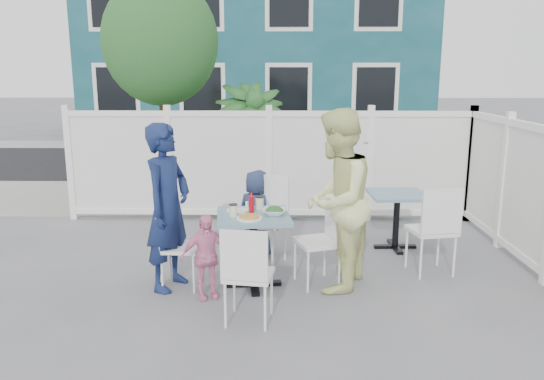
{
  "coord_description": "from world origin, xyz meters",
  "views": [
    {
      "loc": [
        0.27,
        -5.17,
        2.14
      ],
      "look_at": [
        0.18,
        0.31,
        0.92
      ],
      "focal_mm": 35.0,
      "sensor_mm": 36.0,
      "label": 1
    }
  ],
  "objects_px": {
    "utility_cabinet": "(131,157)",
    "chair_left": "(173,239)",
    "chair_back": "(266,213)",
    "woman": "(336,201)",
    "chair_right": "(325,233)",
    "boy": "(257,213)",
    "chair_near": "(247,269)",
    "main_table": "(253,231)",
    "toddler": "(206,257)",
    "man": "(168,207)",
    "spare_table": "(397,206)"
  },
  "relations": [
    {
      "from": "utility_cabinet",
      "to": "chair_left",
      "type": "distance_m",
      "value": 4.39
    },
    {
      "from": "chair_back",
      "to": "woman",
      "type": "relative_size",
      "value": 0.55
    },
    {
      "from": "chair_right",
      "to": "boy",
      "type": "bearing_deg",
      "value": 21.74
    },
    {
      "from": "chair_right",
      "to": "woman",
      "type": "height_order",
      "value": "woman"
    },
    {
      "from": "chair_near",
      "to": "utility_cabinet",
      "type": "bearing_deg",
      "value": 124.13
    },
    {
      "from": "chair_near",
      "to": "chair_left",
      "type": "bearing_deg",
      "value": 141.96
    },
    {
      "from": "utility_cabinet",
      "to": "chair_left",
      "type": "relative_size",
      "value": 1.59
    },
    {
      "from": "boy",
      "to": "chair_right",
      "type": "bearing_deg",
      "value": 154.45
    },
    {
      "from": "chair_near",
      "to": "boy",
      "type": "height_order",
      "value": "boy"
    },
    {
      "from": "main_table",
      "to": "toddler",
      "type": "height_order",
      "value": "toddler"
    },
    {
      "from": "chair_right",
      "to": "chair_near",
      "type": "distance_m",
      "value": 1.2
    },
    {
      "from": "utility_cabinet",
      "to": "chair_right",
      "type": "bearing_deg",
      "value": -47.18
    },
    {
      "from": "chair_right",
      "to": "chair_near",
      "type": "height_order",
      "value": "chair_right"
    },
    {
      "from": "main_table",
      "to": "man",
      "type": "xyz_separation_m",
      "value": [
        -0.84,
        -0.03,
        0.25
      ]
    },
    {
      "from": "utility_cabinet",
      "to": "spare_table",
      "type": "xyz_separation_m",
      "value": [
        4.06,
        -2.87,
        -0.14
      ]
    },
    {
      "from": "chair_left",
      "to": "woman",
      "type": "xyz_separation_m",
      "value": [
        1.63,
        0.01,
        0.4
      ]
    },
    {
      "from": "main_table",
      "to": "chair_left",
      "type": "bearing_deg",
      "value": -178.87
    },
    {
      "from": "chair_left",
      "to": "spare_table",
      "type": "bearing_deg",
      "value": 118.31
    },
    {
      "from": "chair_back",
      "to": "chair_near",
      "type": "bearing_deg",
      "value": 108.52
    },
    {
      "from": "chair_left",
      "to": "chair_near",
      "type": "bearing_deg",
      "value": 45.34
    },
    {
      "from": "chair_left",
      "to": "woman",
      "type": "distance_m",
      "value": 1.67
    },
    {
      "from": "boy",
      "to": "chair_left",
      "type": "bearing_deg",
      "value": 72.95
    },
    {
      "from": "spare_table",
      "to": "woman",
      "type": "distance_m",
      "value": 1.55
    },
    {
      "from": "boy",
      "to": "utility_cabinet",
      "type": "bearing_deg",
      "value": -29.95
    },
    {
      "from": "spare_table",
      "to": "boy",
      "type": "relative_size",
      "value": 0.68
    },
    {
      "from": "boy",
      "to": "main_table",
      "type": "bearing_deg",
      "value": 113.77
    },
    {
      "from": "chair_near",
      "to": "woman",
      "type": "relative_size",
      "value": 0.49
    },
    {
      "from": "main_table",
      "to": "utility_cabinet",
      "type": "bearing_deg",
      "value": 120.04
    },
    {
      "from": "utility_cabinet",
      "to": "toddler",
      "type": "xyz_separation_m",
      "value": [
        1.92,
        -4.38,
        -0.26
      ]
    },
    {
      "from": "chair_left",
      "to": "chair_right",
      "type": "bearing_deg",
      "value": 96.19
    },
    {
      "from": "spare_table",
      "to": "chair_right",
      "type": "height_order",
      "value": "chair_right"
    },
    {
      "from": "chair_back",
      "to": "chair_left",
      "type": "bearing_deg",
      "value": 62.6
    },
    {
      "from": "chair_near",
      "to": "woman",
      "type": "xyz_separation_m",
      "value": [
        0.83,
        0.85,
        0.39
      ]
    },
    {
      "from": "chair_left",
      "to": "chair_back",
      "type": "relative_size",
      "value": 0.87
    },
    {
      "from": "spare_table",
      "to": "main_table",
      "type": "bearing_deg",
      "value": -144.33
    },
    {
      "from": "man",
      "to": "chair_back",
      "type": "bearing_deg",
      "value": -30.13
    },
    {
      "from": "woman",
      "to": "boy",
      "type": "height_order",
      "value": "woman"
    },
    {
      "from": "spare_table",
      "to": "chair_back",
      "type": "xyz_separation_m",
      "value": [
        -1.58,
        -0.47,
        0.03
      ]
    },
    {
      "from": "chair_right",
      "to": "chair_near",
      "type": "relative_size",
      "value": 1.05
    },
    {
      "from": "woman",
      "to": "boy",
      "type": "bearing_deg",
      "value": -116.86
    },
    {
      "from": "spare_table",
      "to": "chair_near",
      "type": "bearing_deg",
      "value": -129.42
    },
    {
      "from": "utility_cabinet",
      "to": "toddler",
      "type": "distance_m",
      "value": 4.79
    },
    {
      "from": "chair_back",
      "to": "woman",
      "type": "height_order",
      "value": "woman"
    },
    {
      "from": "main_table",
      "to": "chair_back",
      "type": "distance_m",
      "value": 0.75
    },
    {
      "from": "utility_cabinet",
      "to": "chair_right",
      "type": "relative_size",
      "value": 1.47
    },
    {
      "from": "chair_left",
      "to": "boy",
      "type": "distance_m",
      "value": 1.24
    },
    {
      "from": "spare_table",
      "to": "chair_near",
      "type": "relative_size",
      "value": 0.79
    },
    {
      "from": "main_table",
      "to": "woman",
      "type": "height_order",
      "value": "woman"
    },
    {
      "from": "chair_right",
      "to": "chair_near",
      "type": "bearing_deg",
      "value": 123.12
    },
    {
      "from": "man",
      "to": "chair_left",
      "type": "bearing_deg",
      "value": -49.16
    }
  ]
}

